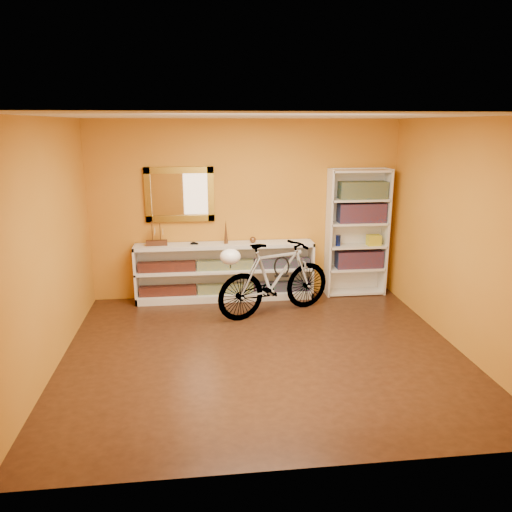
{
  "coord_description": "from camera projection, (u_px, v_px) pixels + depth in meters",
  "views": [
    {
      "loc": [
        -0.68,
        -5.12,
        2.52
      ],
      "look_at": [
        0.0,
        0.7,
        0.95
      ],
      "focal_mm": 34.57,
      "sensor_mm": 36.0,
      "label": 1
    }
  ],
  "objects": [
    {
      "name": "left_wall",
      "position": [
        46.0,
        247.0,
        5.05
      ],
      "size": [
        0.01,
        4.0,
        2.6
      ],
      "primitive_type": "cube",
      "color": "#C0751C",
      "rests_on": "ground"
    },
    {
      "name": "book_row_b",
      "position": [
        361.0,
        213.0,
        7.27
      ],
      "size": [
        0.7,
        0.22,
        0.28
      ],
      "primitive_type": "cube",
      "color": "maroon",
      "rests_on": "bookcase"
    },
    {
      "name": "ceiling",
      "position": [
        264.0,
        116.0,
        4.97
      ],
      "size": [
        4.5,
        4.0,
        0.01
      ],
      "primitive_type": "cube",
      "color": "silver",
      "rests_on": "ground"
    },
    {
      "name": "bronze_ornament",
      "position": [
        226.0,
        232.0,
        7.08
      ],
      "size": [
        0.06,
        0.06,
        0.36
      ],
      "primitive_type": "cone",
      "color": "brown",
      "rests_on": "console_unit"
    },
    {
      "name": "travel_mug",
      "position": [
        338.0,
        241.0,
        7.32
      ],
      "size": [
        0.07,
        0.07,
        0.16
      ],
      "primitive_type": "cylinder",
      "color": "navy",
      "rests_on": "bookcase"
    },
    {
      "name": "cd_row_lower",
      "position": [
        226.0,
        288.0,
        7.28
      ],
      "size": [
        2.5,
        0.13,
        0.14
      ],
      "primitive_type": "cube",
      "color": "black",
      "rests_on": "console_unit"
    },
    {
      "name": "red_tin",
      "position": [
        345.0,
        192.0,
        7.19
      ],
      "size": [
        0.17,
        0.17,
        0.2
      ],
      "primitive_type": "cube",
      "rotation": [
        0.0,
        0.0,
        -0.06
      ],
      "color": "maroon",
      "rests_on": "bookcase"
    },
    {
      "name": "book_row_a",
      "position": [
        359.0,
        259.0,
        7.46
      ],
      "size": [
        0.7,
        0.22,
        0.26
      ],
      "primitive_type": "cube",
      "color": "maroon",
      "rests_on": "bookcase"
    },
    {
      "name": "gilt_mirror",
      "position": [
        180.0,
        195.0,
        7.02
      ],
      "size": [
        0.98,
        0.06,
        0.78
      ],
      "primitive_type": "cube",
      "color": "#806017",
      "rests_on": "back_wall"
    },
    {
      "name": "book_row_c",
      "position": [
        363.0,
        190.0,
        7.19
      ],
      "size": [
        0.7,
        0.22,
        0.25
      ],
      "primitive_type": "cube",
      "color": "navy",
      "rests_on": "bookcase"
    },
    {
      "name": "helmet",
      "position": [
        230.0,
        257.0,
        6.24
      ],
      "size": [
        0.27,
        0.26,
        0.2
      ],
      "primitive_type": "ellipsoid",
      "color": "white",
      "rests_on": "bicycle"
    },
    {
      "name": "wall_socket",
      "position": [
        304.0,
        277.0,
        7.58
      ],
      "size": [
        0.09,
        0.02,
        0.09
      ],
      "primitive_type": "cube",
      "color": "silver",
      "rests_on": "back_wall"
    },
    {
      "name": "console_unit",
      "position": [
        225.0,
        272.0,
        7.23
      ],
      "size": [
        2.6,
        0.35,
        0.85
      ],
      "primitive_type": null,
      "color": "silver",
      "rests_on": "floor"
    },
    {
      "name": "floor",
      "position": [
        263.0,
        352.0,
        5.64
      ],
      "size": [
        4.5,
        4.0,
        0.01
      ],
      "primitive_type": "cube",
      "color": "black",
      "rests_on": "ground"
    },
    {
      "name": "cd_row_upper",
      "position": [
        225.0,
        265.0,
        7.19
      ],
      "size": [
        2.5,
        0.13,
        0.14
      ],
      "primitive_type": "cube",
      "color": "navy",
      "rests_on": "console_unit"
    },
    {
      "name": "back_wall",
      "position": [
        246.0,
        210.0,
        7.23
      ],
      "size": [
        4.5,
        0.01,
        2.6
      ],
      "primitive_type": "cube",
      "color": "#C0751C",
      "rests_on": "ground"
    },
    {
      "name": "bookcase",
      "position": [
        357.0,
        233.0,
        7.35
      ],
      "size": [
        0.9,
        0.3,
        1.9
      ],
      "primitive_type": null,
      "color": "silver",
      "rests_on": "floor"
    },
    {
      "name": "model_ship",
      "position": [
        156.0,
        233.0,
        6.97
      ],
      "size": [
        0.3,
        0.12,
        0.35
      ],
      "primitive_type": null,
      "rotation": [
        0.0,
        0.0,
        0.04
      ],
      "color": "#3D1F11",
      "rests_on": "console_unit"
    },
    {
      "name": "u_lock",
      "position": [
        282.0,
        266.0,
        6.65
      ],
      "size": [
        0.21,
        0.02,
        0.21
      ],
      "primitive_type": "torus",
      "rotation": [
        1.57,
        0.0,
        0.0
      ],
      "color": "black",
      "rests_on": "bicycle"
    },
    {
      "name": "toy_car",
      "position": [
        194.0,
        244.0,
        7.08
      ],
      "size": [
        0.0,
        0.0,
        0.0
      ],
      "primitive_type": "imported",
      "rotation": [
        0.0,
        0.0,
        1.48
      ],
      "color": "black",
      "rests_on": "console_unit"
    },
    {
      "name": "decorative_orb",
      "position": [
        253.0,
        240.0,
        7.16
      ],
      "size": [
        0.09,
        0.09,
        0.09
      ],
      "primitive_type": "sphere",
      "color": "brown",
      "rests_on": "console_unit"
    },
    {
      "name": "bicycle",
      "position": [
        275.0,
        278.0,
        6.64
      ],
      "size": [
        1.05,
        1.77,
        1.02
      ],
      "primitive_type": "imported",
      "rotation": [
        0.0,
        0.0,
        1.94
      ],
      "color": "silver",
      "rests_on": "floor"
    },
    {
      "name": "yellow_bag",
      "position": [
        374.0,
        240.0,
        7.36
      ],
      "size": [
        0.2,
        0.14,
        0.16
      ],
      "primitive_type": "cube",
      "rotation": [
        0.0,
        0.0,
        0.03
      ],
      "color": "gold",
      "rests_on": "bookcase"
    },
    {
      "name": "right_wall",
      "position": [
        461.0,
        236.0,
        5.56
      ],
      "size": [
        0.01,
        4.0,
        2.6
      ],
      "primitive_type": "cube",
      "color": "#C0751C",
      "rests_on": "ground"
    }
  ]
}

